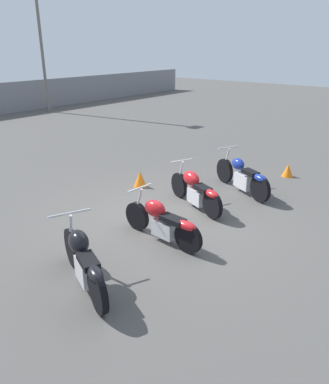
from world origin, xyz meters
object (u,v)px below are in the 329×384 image
light_pole_left (38,16)px  motorcycle_slot_1 (163,221)px  motorcycle_slot_2 (196,190)px  traffic_cone_near (288,170)px  motorcycle_slot_0 (84,261)px  traffic_cone_far (140,179)px  motorcycle_slot_3 (243,176)px

light_pole_left → motorcycle_slot_1: bearing=-117.3°
motorcycle_slot_2 → traffic_cone_near: bearing=8.9°
motorcycle_slot_0 → motorcycle_slot_2: size_ratio=1.00×
light_pole_left → traffic_cone_far: bearing=-114.6°
traffic_cone_far → traffic_cone_near: bearing=-39.8°
motorcycle_slot_0 → traffic_cone_far: 4.49m
motorcycle_slot_0 → motorcycle_slot_2: 3.66m
motorcycle_slot_0 → traffic_cone_near: motorcycle_slot_0 is taller
light_pole_left → motorcycle_slot_2: light_pole_left is taller
motorcycle_slot_1 → motorcycle_slot_2: size_ratio=1.02×
motorcycle_slot_0 → motorcycle_slot_3: 5.19m
motorcycle_slot_0 → traffic_cone_near: (7.11, -0.40, -0.28)m
light_pole_left → motorcycle_slot_0: light_pole_left is taller
light_pole_left → traffic_cone_far: size_ratio=19.59×
motorcycle_slot_1 → traffic_cone_near: bearing=-0.1°
motorcycle_slot_2 → traffic_cone_far: size_ratio=4.47×
motorcycle_slot_0 → traffic_cone_far: motorcycle_slot_0 is taller
motorcycle_slot_2 → light_pole_left: bearing=90.0°
light_pole_left → traffic_cone_far: light_pole_left is taller
motorcycle_slot_3 → traffic_cone_near: size_ratio=5.56×
light_pole_left → traffic_cone_near: (-2.28, -14.90, -4.72)m
motorcycle_slot_0 → motorcycle_slot_1: bearing=22.6°
light_pole_left → motorcycle_slot_3: size_ratio=4.18×
motorcycle_slot_0 → traffic_cone_far: bearing=54.5°
light_pole_left → motorcycle_slot_0: bearing=-122.9°
light_pole_left → motorcycle_slot_3: (-4.20, -14.46, -4.47)m
motorcycle_slot_0 → traffic_cone_near: size_ratio=5.31×
traffic_cone_far → motorcycle_slot_1: bearing=-129.2°
motorcycle_slot_3 → motorcycle_slot_1: bearing=-153.1°
motorcycle_slot_1 → motorcycle_slot_2: (1.73, 0.44, 0.02)m
motorcycle_slot_1 → traffic_cone_far: motorcycle_slot_1 is taller
motorcycle_slot_1 → motorcycle_slot_3: motorcycle_slot_3 is taller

